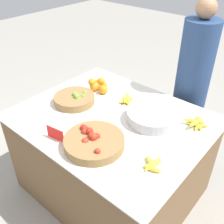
# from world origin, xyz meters

# --- Properties ---
(ground_plane) EXTENTS (12.00, 12.00, 0.00)m
(ground_plane) POSITION_xyz_m (0.00, 0.00, 0.00)
(ground_plane) COLOR #A39E93
(market_table) EXTENTS (1.41, 1.15, 0.79)m
(market_table) POSITION_xyz_m (0.00, 0.00, 0.39)
(market_table) COLOR brown
(market_table) RESTS_ON ground_plane
(lime_bowl) EXTENTS (0.33, 0.33, 0.10)m
(lime_bowl) POSITION_xyz_m (-0.38, -0.04, 0.82)
(lime_bowl) COLOR olive
(lime_bowl) RESTS_ON market_table
(tomato_basket) EXTENTS (0.40, 0.40, 0.10)m
(tomato_basket) POSITION_xyz_m (0.12, -0.32, 0.82)
(tomato_basket) COLOR olive
(tomato_basket) RESTS_ON market_table
(orange_pile) EXTENTS (0.19, 0.17, 0.12)m
(orange_pile) POSITION_xyz_m (-0.37, 0.25, 0.83)
(orange_pile) COLOR orange
(orange_pile) RESTS_ON market_table
(metal_bowl) EXTENTS (0.38, 0.38, 0.08)m
(metal_bowl) POSITION_xyz_m (0.25, 0.16, 0.83)
(metal_bowl) COLOR #B7B7BF
(metal_bowl) RESTS_ON market_table
(price_sign) EXTENTS (0.14, 0.03, 0.09)m
(price_sign) POSITION_xyz_m (-0.12, -0.44, 0.83)
(price_sign) COLOR red
(price_sign) RESTS_ON market_table
(banana_bunch_back_center) EXTENTS (0.15, 0.16, 0.04)m
(banana_bunch_back_center) POSITION_xyz_m (0.52, -0.23, 0.80)
(banana_bunch_back_center) COLOR yellow
(banana_bunch_back_center) RESTS_ON market_table
(banana_bunch_middle_right) EXTENTS (0.18, 0.20, 0.06)m
(banana_bunch_middle_right) POSITION_xyz_m (0.53, 0.33, 0.81)
(banana_bunch_middle_right) COLOR yellow
(banana_bunch_middle_right) RESTS_ON market_table
(banana_bunch_front_center) EXTENTS (0.13, 0.15, 0.05)m
(banana_bunch_front_center) POSITION_xyz_m (-0.06, 0.25, 0.81)
(banana_bunch_front_center) COLOR yellow
(banana_bunch_front_center) RESTS_ON market_table
(vendor_person) EXTENTS (0.29, 0.29, 1.56)m
(vendor_person) POSITION_xyz_m (0.25, 0.81, 0.72)
(vendor_person) COLOR navy
(vendor_person) RESTS_ON ground_plane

